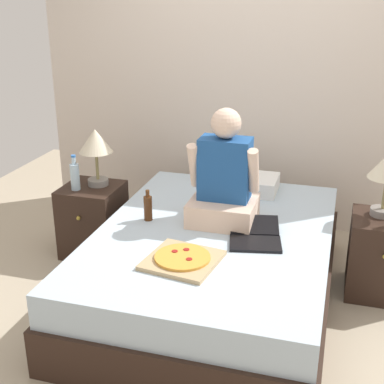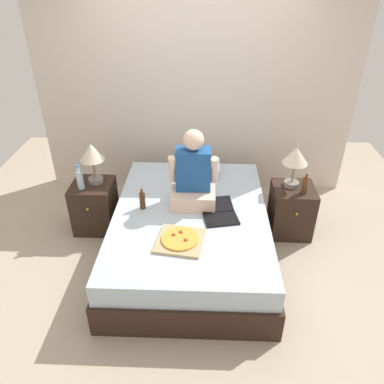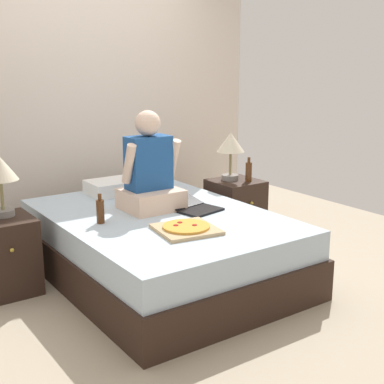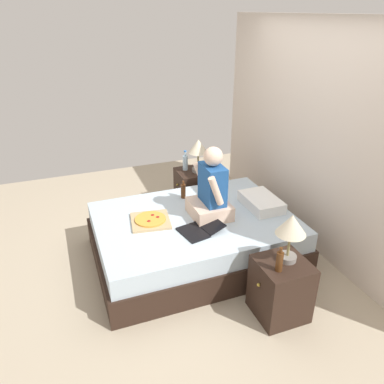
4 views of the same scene
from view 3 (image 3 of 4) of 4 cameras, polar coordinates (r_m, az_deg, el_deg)
ground_plane at (r=4.31m, az=-3.33°, el=-8.95°), size 5.83×5.83×0.00m
wall_back at (r=5.26m, az=-11.85°, el=9.03°), size 3.83×0.12×2.50m
bed at (r=4.21m, az=-3.38°, el=-5.77°), size 1.55×2.15×0.52m
nightstand_left at (r=4.16m, az=-19.47°, el=-6.42°), size 0.44×0.47×0.57m
lamp_on_left_nightstand at (r=4.06m, az=-19.81°, el=1.99°), size 0.26×0.26×0.45m
nightstand_right at (r=5.13m, az=4.64°, el=-1.84°), size 0.44×0.47×0.57m
lamp_on_right_nightstand at (r=5.02m, az=4.14°, el=4.94°), size 0.26×0.26×0.45m
beer_bottle at (r=5.01m, az=6.06°, el=2.20°), size 0.06×0.06×0.23m
pillow at (r=4.81m, az=-7.96°, el=0.61°), size 0.52×0.34×0.12m
person_seated at (r=4.23m, az=-4.54°, el=2.01°), size 0.47×0.40×0.78m
laptop at (r=4.23m, az=0.27°, el=-1.66°), size 0.39×0.47×0.07m
pizza_box at (r=3.71m, az=-0.62°, el=-3.91°), size 0.45×0.45×0.05m
beer_bottle_on_bed at (r=3.93m, az=-9.76°, el=-2.00°), size 0.06×0.06×0.22m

